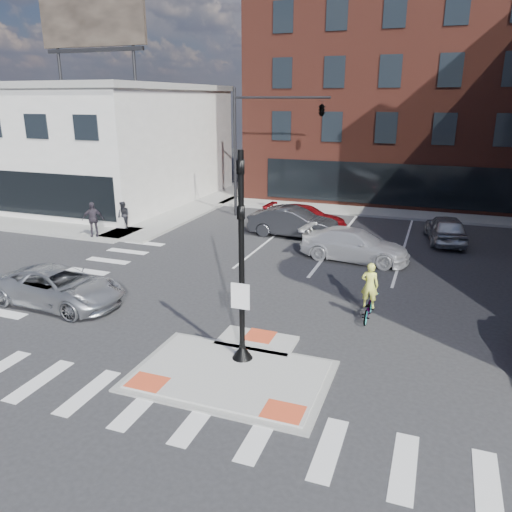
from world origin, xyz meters
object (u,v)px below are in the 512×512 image
at_px(pedestrian_b, 93,219).
at_px(white_pickup, 355,245).
at_px(bg_car_red, 306,218).
at_px(pedestrian_a, 123,215).
at_px(cyclist, 369,301).
at_px(silver_suv, 59,287).
at_px(bg_car_dark, 293,222).
at_px(bg_car_silver, 446,229).

bearing_deg(pedestrian_b, white_pickup, -29.87).
xyz_separation_m(white_pickup, bg_car_red, (-3.67, 4.83, -0.04)).
bearing_deg(pedestrian_a, white_pickup, 12.45).
xyz_separation_m(white_pickup, cyclist, (1.59, -6.53, -0.05)).
xyz_separation_m(silver_suv, bg_car_dark, (5.43, 12.26, 0.11)).
bearing_deg(bg_car_red, silver_suv, 160.99).
bearing_deg(cyclist, pedestrian_a, -25.66).
height_order(silver_suv, bg_car_dark, bg_car_dark).
relative_size(bg_car_dark, bg_car_red, 1.02).
xyz_separation_m(silver_suv, pedestrian_b, (-4.64, 8.02, 0.40)).
xyz_separation_m(silver_suv, bg_car_red, (5.68, 14.02, 0.00)).
bearing_deg(bg_car_silver, pedestrian_b, 8.96).
distance_m(white_pickup, bg_car_dark, 4.97).
height_order(bg_car_silver, pedestrian_a, pedestrian_a).
bearing_deg(bg_car_dark, cyclist, -147.66).
height_order(bg_car_silver, pedestrian_b, pedestrian_b).
bearing_deg(bg_car_dark, white_pickup, -125.60).
distance_m(white_pickup, bg_car_silver, 6.23).
relative_size(silver_suv, pedestrian_b, 2.66).
distance_m(silver_suv, bg_car_silver, 19.31).
relative_size(silver_suv, cyclist, 2.43).
relative_size(silver_suv, bg_car_dark, 1.03).
xyz_separation_m(pedestrian_a, pedestrian_b, (-0.57, -2.00, 0.16)).
bearing_deg(bg_car_dark, bg_car_red, -5.44).
bearing_deg(white_pickup, pedestrian_a, 92.53).
bearing_deg(bg_car_red, bg_car_silver, -87.53).
bearing_deg(pedestrian_a, pedestrian_b, -89.91).
bearing_deg(white_pickup, bg_car_dark, 57.92).
height_order(bg_car_silver, cyclist, cyclist).
bearing_deg(white_pickup, bg_car_red, 43.28).
bearing_deg(silver_suv, bg_car_silver, -40.75).
xyz_separation_m(bg_car_dark, pedestrian_b, (-10.07, -4.24, 0.29)).
xyz_separation_m(white_pickup, bg_car_dark, (-3.91, 3.07, 0.07)).
relative_size(silver_suv, bg_car_red, 1.04).
distance_m(bg_car_red, cyclist, 12.52).
relative_size(white_pickup, bg_car_dark, 1.04).
bearing_deg(cyclist, bg_car_red, -64.71).
bearing_deg(bg_car_dark, silver_suv, 158.64).
relative_size(bg_car_red, cyclist, 2.33).
bearing_deg(pedestrian_a, cyclist, -10.16).
xyz_separation_m(white_pickup, bg_car_silver, (4.02, 4.75, 0.01)).
xyz_separation_m(silver_suv, white_pickup, (9.35, 9.19, 0.04)).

